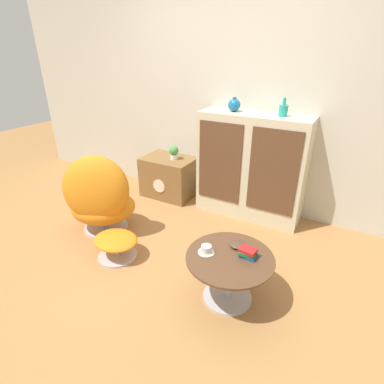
{
  "coord_description": "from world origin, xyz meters",
  "views": [
    {
      "loc": [
        1.38,
        -1.71,
        1.8
      ],
      "look_at": [
        0.12,
        0.54,
        0.55
      ],
      "focal_mm": 28.0,
      "sensor_mm": 36.0,
      "label": 1
    }
  ],
  "objects_px": {
    "tv_console": "(169,177)",
    "bowl": "(238,244)",
    "ottoman": "(116,243)",
    "coffee_table": "(229,269)",
    "potted_plant": "(174,152)",
    "book_stack": "(248,253)",
    "vase_inner_left": "(283,110)",
    "vase_leftmost": "(234,105)",
    "egg_chair": "(100,199)",
    "teacup": "(206,250)",
    "sideboard": "(251,167)"
  },
  "relations": [
    {
      "from": "teacup",
      "to": "sideboard",
      "type": "bearing_deg",
      "value": 96.39
    },
    {
      "from": "potted_plant",
      "to": "tv_console",
      "type": "bearing_deg",
      "value": -179.7
    },
    {
      "from": "sideboard",
      "to": "vase_leftmost",
      "type": "distance_m",
      "value": 0.7
    },
    {
      "from": "vase_leftmost",
      "to": "ottoman",
      "type": "bearing_deg",
      "value": -110.88
    },
    {
      "from": "vase_leftmost",
      "to": "tv_console",
      "type": "bearing_deg",
      "value": -177.33
    },
    {
      "from": "vase_leftmost",
      "to": "teacup",
      "type": "relative_size",
      "value": 1.17
    },
    {
      "from": "sideboard",
      "to": "book_stack",
      "type": "height_order",
      "value": "sideboard"
    },
    {
      "from": "ottoman",
      "to": "bowl",
      "type": "bearing_deg",
      "value": 9.15
    },
    {
      "from": "ottoman",
      "to": "bowl",
      "type": "height_order",
      "value": "bowl"
    },
    {
      "from": "book_stack",
      "to": "vase_leftmost",
      "type": "bearing_deg",
      "value": 117.88
    },
    {
      "from": "sideboard",
      "to": "tv_console",
      "type": "xyz_separation_m",
      "value": [
        -1.09,
        -0.04,
        -0.33
      ]
    },
    {
      "from": "tv_console",
      "to": "teacup",
      "type": "xyz_separation_m",
      "value": [
        1.24,
        -1.38,
        0.17
      ]
    },
    {
      "from": "vase_inner_left",
      "to": "teacup",
      "type": "distance_m",
      "value": 1.64
    },
    {
      "from": "sideboard",
      "to": "egg_chair",
      "type": "height_order",
      "value": "sideboard"
    },
    {
      "from": "potted_plant",
      "to": "book_stack",
      "type": "height_order",
      "value": "potted_plant"
    },
    {
      "from": "tv_console",
      "to": "book_stack",
      "type": "xyz_separation_m",
      "value": [
        1.53,
        -1.27,
        0.18
      ]
    },
    {
      "from": "coffee_table",
      "to": "bowl",
      "type": "height_order",
      "value": "bowl"
    },
    {
      "from": "book_stack",
      "to": "potted_plant",
      "type": "bearing_deg",
      "value": 138.71
    },
    {
      "from": "vase_inner_left",
      "to": "book_stack",
      "type": "xyz_separation_m",
      "value": [
        0.17,
        -1.31,
        -0.8
      ]
    },
    {
      "from": "coffee_table",
      "to": "ottoman",
      "type": "bearing_deg",
      "value": -178.37
    },
    {
      "from": "coffee_table",
      "to": "teacup",
      "type": "relative_size",
      "value": 5.2
    },
    {
      "from": "bowl",
      "to": "vase_inner_left",
      "type": "bearing_deg",
      "value": 92.87
    },
    {
      "from": "egg_chair",
      "to": "teacup",
      "type": "relative_size",
      "value": 7.01
    },
    {
      "from": "coffee_table",
      "to": "vase_leftmost",
      "type": "relative_size",
      "value": 4.46
    },
    {
      "from": "bowl",
      "to": "ottoman",
      "type": "bearing_deg",
      "value": -170.85
    },
    {
      "from": "sideboard",
      "to": "coffee_table",
      "type": "height_order",
      "value": "sideboard"
    },
    {
      "from": "coffee_table",
      "to": "potted_plant",
      "type": "distance_m",
      "value": 1.92
    },
    {
      "from": "coffee_table",
      "to": "book_stack",
      "type": "height_order",
      "value": "book_stack"
    },
    {
      "from": "potted_plant",
      "to": "bowl",
      "type": "bearing_deg",
      "value": -41.64
    },
    {
      "from": "coffee_table",
      "to": "vase_leftmost",
      "type": "xyz_separation_m",
      "value": [
        -0.58,
        1.38,
        0.96
      ]
    },
    {
      "from": "coffee_table",
      "to": "teacup",
      "type": "height_order",
      "value": "teacup"
    },
    {
      "from": "potted_plant",
      "to": "coffee_table",
      "type": "bearing_deg",
      "value": -45.02
    },
    {
      "from": "potted_plant",
      "to": "teacup",
      "type": "height_order",
      "value": "potted_plant"
    },
    {
      "from": "egg_chair",
      "to": "book_stack",
      "type": "xyz_separation_m",
      "value": [
        1.66,
        -0.17,
        0.04
      ]
    },
    {
      "from": "vase_leftmost",
      "to": "potted_plant",
      "type": "distance_m",
      "value": 0.99
    },
    {
      "from": "book_stack",
      "to": "bowl",
      "type": "xyz_separation_m",
      "value": [
        -0.11,
        0.08,
        -0.02
      ]
    },
    {
      "from": "coffee_table",
      "to": "vase_inner_left",
      "type": "xyz_separation_m",
      "value": [
        -0.06,
        1.38,
        0.96
      ]
    },
    {
      "from": "tv_console",
      "to": "sideboard",
      "type": "bearing_deg",
      "value": 1.86
    },
    {
      "from": "tv_console",
      "to": "book_stack",
      "type": "bearing_deg",
      "value": -39.7
    },
    {
      "from": "egg_chair",
      "to": "potted_plant",
      "type": "height_order",
      "value": "egg_chair"
    },
    {
      "from": "ottoman",
      "to": "vase_inner_left",
      "type": "xyz_separation_m",
      "value": [
        1.06,
        1.41,
        1.08
      ]
    },
    {
      "from": "egg_chair",
      "to": "coffee_table",
      "type": "distance_m",
      "value": 1.57
    },
    {
      "from": "coffee_table",
      "to": "sideboard",
      "type": "bearing_deg",
      "value": 103.73
    },
    {
      "from": "ottoman",
      "to": "teacup",
      "type": "xyz_separation_m",
      "value": [
        0.94,
        -0.01,
        0.27
      ]
    },
    {
      "from": "vase_leftmost",
      "to": "coffee_table",
      "type": "bearing_deg",
      "value": -67.1
    },
    {
      "from": "coffee_table",
      "to": "vase_inner_left",
      "type": "height_order",
      "value": "vase_inner_left"
    },
    {
      "from": "tv_console",
      "to": "bowl",
      "type": "bearing_deg",
      "value": -39.93
    },
    {
      "from": "tv_console",
      "to": "book_stack",
      "type": "relative_size",
      "value": 4.89
    },
    {
      "from": "sideboard",
      "to": "coffee_table",
      "type": "relative_size",
      "value": 1.8
    },
    {
      "from": "sideboard",
      "to": "potted_plant",
      "type": "height_order",
      "value": "sideboard"
    }
  ]
}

